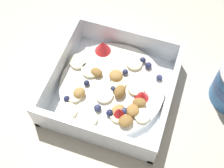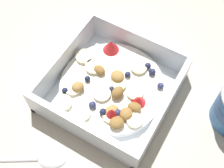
% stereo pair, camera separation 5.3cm
% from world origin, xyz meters
% --- Properties ---
extents(ground_plane, '(2.40, 2.40, 0.00)m').
position_xyz_m(ground_plane, '(0.00, 0.00, 0.00)').
color(ground_plane, beige).
extents(fruit_bowl, '(0.21, 0.21, 0.06)m').
position_xyz_m(fruit_bowl, '(0.01, 0.02, 0.02)').
color(fruit_bowl, white).
rests_on(fruit_bowl, ground).
extents(spoon, '(0.11, 0.16, 0.01)m').
position_xyz_m(spoon, '(0.18, -0.03, 0.00)').
color(spoon, silver).
rests_on(spoon, ground).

